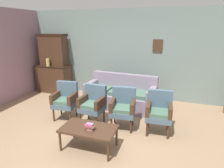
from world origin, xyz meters
name	(u,v)px	position (x,y,z in m)	size (l,w,h in m)	color
ground_plane	(95,137)	(0.00, 0.00, 0.00)	(7.68, 7.68, 0.00)	#997A5B
wall_back_with_decor	(128,55)	(0.00, 2.63, 1.35)	(6.40, 0.09, 2.70)	gray
side_cabinet	(54,78)	(-2.49, 2.25, 0.47)	(1.16, 0.55, 0.93)	#472D1E
cabinet_upper_hutch	(53,49)	(-2.49, 2.33, 1.45)	(0.99, 0.38, 1.03)	#472D1E
vase_on_cabinet	(48,62)	(-2.55, 2.07, 1.06)	(0.12, 0.12, 0.25)	tan
floral_couch	(121,96)	(0.06, 1.68, 0.33)	(1.98, 0.95, 0.90)	gray
armchair_by_doorway	(65,99)	(-1.03, 0.60, 0.50)	(0.57, 0.54, 0.90)	slate
armchair_row_middle	(93,103)	(-0.29, 0.58, 0.50)	(0.56, 0.53, 0.90)	slate
armchair_near_cabinet	(123,106)	(0.41, 0.60, 0.50)	(0.57, 0.55, 0.90)	slate
armchair_near_couch_end	(159,110)	(1.19, 0.63, 0.50)	(0.55, 0.52, 0.90)	slate
coffee_table	(89,130)	(0.03, -0.36, 0.38)	(1.00, 0.56, 0.42)	#472D1E
book_stack_on_table	(90,127)	(0.08, -0.41, 0.48)	(0.17, 0.11, 0.12)	tan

